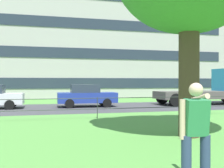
{
  "coord_description": "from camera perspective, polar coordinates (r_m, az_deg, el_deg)",
  "views": [
    {
      "loc": [
        0.08,
        0.8,
        1.71
      ],
      "look_at": [
        2.05,
        8.76,
        1.64
      ],
      "focal_mm": 42.62,
      "sensor_mm": 36.0,
      "label": 1
    }
  ],
  "objects": [
    {
      "name": "street_strip",
      "position": [
        17.68,
        -14.18,
        -5.1
      ],
      "size": [
        80.0,
        6.92,
        0.01
      ],
      "primitive_type": "cube",
      "color": "#424247",
      "rests_on": "ground"
    },
    {
      "name": "park_fence",
      "position": [
        12.23,
        -14.29,
        -4.42
      ],
      "size": [
        33.55,
        0.04,
        1.0
      ],
      "color": "#333833",
      "rests_on": "ground"
    },
    {
      "name": "person_thrower",
      "position": [
        4.46,
        17.45,
        -9.82
      ],
      "size": [
        0.56,
        0.76,
        1.7
      ],
      "color": "navy",
      "rests_on": "ground"
    },
    {
      "name": "car_blue_far_left",
      "position": [
        18.35,
        -5.51,
        -2.47
      ],
      "size": [
        4.02,
        1.86,
        1.54
      ],
      "color": "#233899",
      "rests_on": "ground"
    },
    {
      "name": "apartment_building_background",
      "position": [
        34.79,
        -5.56,
        13.64
      ],
      "size": [
        36.34,
        11.51,
        19.3
      ],
      "color": "#B7B2AD",
      "rests_on": "ground"
    },
    {
      "name": "flatbed_truck_far_right",
      "position": [
        22.07,
        21.34,
        -0.86
      ],
      "size": [
        7.32,
        2.46,
        2.75
      ],
      "color": "#2D99D1",
      "rests_on": "ground"
    }
  ]
}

